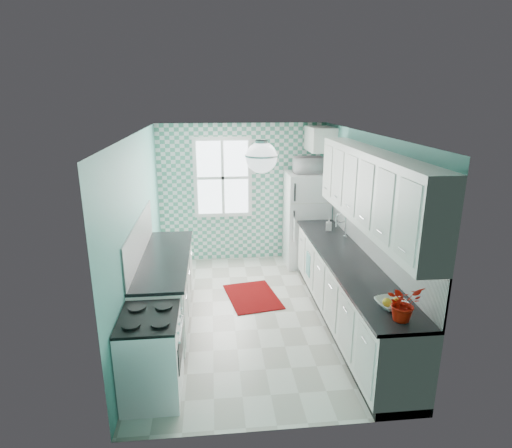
{
  "coord_description": "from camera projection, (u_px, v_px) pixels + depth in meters",
  "views": [
    {
      "loc": [
        -0.53,
        -5.39,
        2.97
      ],
      "look_at": [
        0.05,
        0.25,
        1.25
      ],
      "focal_mm": 30.0,
      "sensor_mm": 36.0,
      "label": 1
    }
  ],
  "objects": [
    {
      "name": "sink",
      "position": [
        333.0,
        240.0,
        6.26
      ],
      "size": [
        0.48,
        0.4,
        0.53
      ],
      "rotation": [
        0.0,
        0.0,
        -0.02
      ],
      "color": "silver",
      "rests_on": "countertop_right"
    },
    {
      "name": "fruit_bowl",
      "position": [
        391.0,
        304.0,
        4.24
      ],
      "size": [
        0.35,
        0.35,
        0.08
      ],
      "primitive_type": "imported",
      "rotation": [
        0.0,
        0.0,
        0.16
      ],
      "color": "silver",
      "rests_on": "countertop_right"
    },
    {
      "name": "potted_plant",
      "position": [
        403.0,
        303.0,
        3.97
      ],
      "size": [
        0.39,
        0.36,
        0.35
      ],
      "primitive_type": "imported",
      "rotation": [
        0.0,
        0.0,
        0.31
      ],
      "color": "#BC2544",
      "rests_on": "countertop_right"
    },
    {
      "name": "stove",
      "position": [
        151.0,
        355.0,
        4.3
      ],
      "size": [
        0.58,
        0.73,
        0.87
      ],
      "rotation": [
        0.0,
        0.0,
        0.01
      ],
      "color": "white",
      "rests_on": "floor"
    },
    {
      "name": "countertop_left",
      "position": [
        165.0,
        258.0,
        5.59
      ],
      "size": [
        0.63,
        2.15,
        0.04
      ],
      "primitive_type": "cube",
      "color": "black",
      "rests_on": "base_cabinets_left"
    },
    {
      "name": "upper_cabinet_fridge",
      "position": [
        319.0,
        139.0,
        7.26
      ],
      "size": [
        0.4,
        0.74,
        0.4
      ],
      "primitive_type": "cube",
      "color": "white",
      "rests_on": "wall_right"
    },
    {
      "name": "rug",
      "position": [
        253.0,
        297.0,
        6.54
      ],
      "size": [
        0.88,
        1.13,
        0.02
      ],
      "primitive_type": "cube",
      "rotation": [
        0.0,
        0.0,
        0.18
      ],
      "color": "maroon",
      "rests_on": "floor"
    },
    {
      "name": "upper_cabinets_right",
      "position": [
        371.0,
        189.0,
        5.05
      ],
      "size": [
        0.33,
        3.2,
        0.9
      ],
      "primitive_type": "cube",
      "color": "white",
      "rests_on": "wall_right"
    },
    {
      "name": "backsplash_left",
      "position": [
        140.0,
        239.0,
        5.48
      ],
      "size": [
        0.02,
        2.15,
        0.51
      ],
      "primitive_type": "cube",
      "color": "white",
      "rests_on": "wall_left"
    },
    {
      "name": "microwave",
      "position": [
        308.0,
        165.0,
        7.32
      ],
      "size": [
        0.5,
        0.35,
        0.28
      ],
      "primitive_type": "imported",
      "rotation": [
        0.0,
        0.0,
        3.12
      ],
      "color": "white",
      "rests_on": "fridge"
    },
    {
      "name": "base_cabinets_left",
      "position": [
        166.0,
        291.0,
        5.73
      ],
      "size": [
        0.6,
        2.15,
        0.9
      ],
      "primitive_type": "cube",
      "color": "white",
      "rests_on": "floor"
    },
    {
      "name": "soap_bottle",
      "position": [
        329.0,
        224.0,
        6.65
      ],
      "size": [
        0.1,
        0.1,
        0.19
      ],
      "primitive_type": "imported",
      "rotation": [
        0.0,
        0.0,
        -0.24
      ],
      "color": "#9FC8D0",
      "rests_on": "countertop_right"
    },
    {
      "name": "backsplash_right",
      "position": [
        373.0,
        239.0,
        5.46
      ],
      "size": [
        0.02,
        3.6,
        0.51
      ],
      "primitive_type": "cube",
      "color": "white",
      "rests_on": "wall_right"
    },
    {
      "name": "fridge",
      "position": [
        306.0,
        220.0,
        7.61
      ],
      "size": [
        0.73,
        0.72,
        1.68
      ],
      "rotation": [
        0.0,
        0.0,
        -0.06
      ],
      "color": "white",
      "rests_on": "floor"
    },
    {
      "name": "base_cabinets_right",
      "position": [
        347.0,
        293.0,
        5.65
      ],
      "size": [
        0.6,
        3.6,
        0.9
      ],
      "primitive_type": "cube",
      "color": "white",
      "rests_on": "floor"
    },
    {
      "name": "ceiling_light",
      "position": [
        261.0,
        157.0,
        4.61
      ],
      "size": [
        0.34,
        0.34,
        0.35
      ],
      "color": "silver",
      "rests_on": "ceiling"
    },
    {
      "name": "wall_left",
      "position": [
        138.0,
        233.0,
        5.53
      ],
      "size": [
        0.02,
        4.4,
        2.5
      ],
      "primitive_type": "cube",
      "color": "#5CADA0",
      "rests_on": "floor"
    },
    {
      "name": "accent_wall",
      "position": [
        242.0,
        193.0,
        7.77
      ],
      "size": [
        3.0,
        0.01,
        2.5
      ],
      "primitive_type": "cube",
      "color": "#4D9E83",
      "rests_on": "wall_back"
    },
    {
      "name": "wall_right",
      "position": [
        364.0,
        226.0,
        5.83
      ],
      "size": [
        0.02,
        4.4,
        2.5
      ],
      "primitive_type": "cube",
      "color": "#5CADA0",
      "rests_on": "floor"
    },
    {
      "name": "countertop_right",
      "position": [
        349.0,
        260.0,
        5.51
      ],
      "size": [
        0.63,
        3.6,
        0.04
      ],
      "primitive_type": "cube",
      "color": "black",
      "rests_on": "base_cabinets_right"
    },
    {
      "name": "ceiling",
      "position": [
        254.0,
        133.0,
        5.32
      ],
      "size": [
        3.0,
        4.4,
        0.02
      ],
      "primitive_type": "cube",
      "color": "white",
      "rests_on": "wall_back"
    },
    {
      "name": "dish_towel",
      "position": [
        308.0,
        264.0,
        6.54
      ],
      "size": [
        0.02,
        0.24,
        0.35
      ],
      "primitive_type": "cube",
      "rotation": [
        0.0,
        0.0,
        -0.01
      ],
      "color": "#5BA898",
      "rests_on": "base_cabinets_right"
    },
    {
      "name": "wall_front",
      "position": [
        280.0,
        309.0,
        3.58
      ],
      "size": [
        3.0,
        0.02,
        2.5
      ],
      "primitive_type": "cube",
      "color": "#5CADA0",
      "rests_on": "floor"
    },
    {
      "name": "wall_back",
      "position": [
        242.0,
        193.0,
        7.79
      ],
      "size": [
        3.0,
        0.02,
        2.5
      ],
      "primitive_type": "cube",
      "color": "#5CADA0",
      "rests_on": "floor"
    },
    {
      "name": "floor",
      "position": [
        254.0,
        314.0,
        6.05
      ],
      "size": [
        3.0,
        4.4,
        0.02
      ],
      "primitive_type": "cube",
      "color": "silver",
      "rests_on": "ground"
    },
    {
      "name": "window",
      "position": [
        223.0,
        178.0,
        7.62
      ],
      "size": [
        1.04,
        0.05,
        1.44
      ],
      "color": "white",
      "rests_on": "wall_back"
    }
  ]
}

